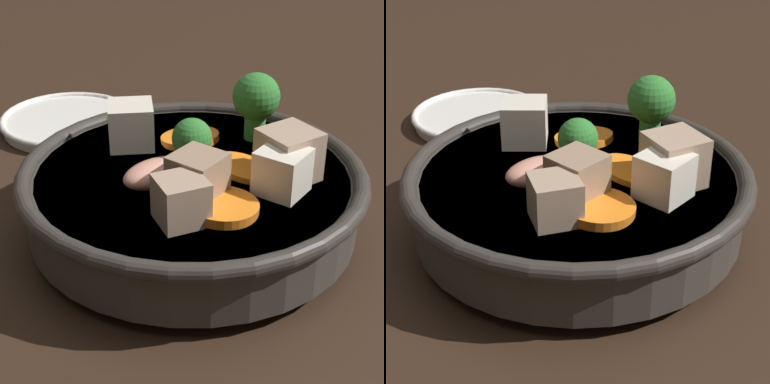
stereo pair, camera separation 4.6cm
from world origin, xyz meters
TOP-DOWN VIEW (x-y plane):
  - ground_plane at (0.00, 0.00)m, footprint 3.00×3.00m
  - stirfry_bowl at (0.00, -0.00)m, footprint 0.25×0.25m
  - side_saucer at (0.18, 0.14)m, footprint 0.13×0.13m

SIDE VIEW (x-z plane):
  - ground_plane at x=0.00m, z-range 0.00..0.00m
  - side_saucer at x=0.18m, z-range 0.00..0.01m
  - stirfry_bowl at x=0.00m, z-range -0.01..0.09m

